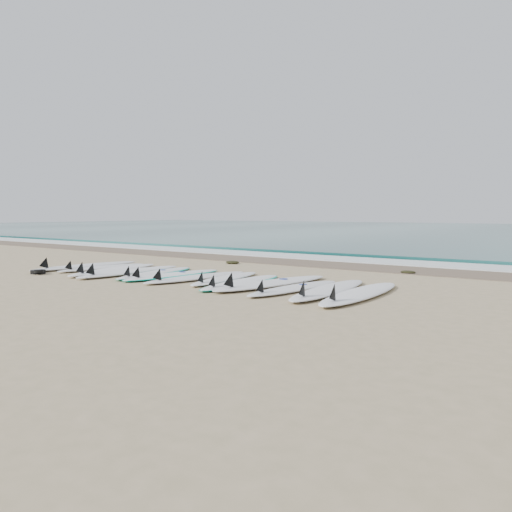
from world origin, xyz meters
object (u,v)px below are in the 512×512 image
Objects in this scene: surfboard_12 at (359,293)px; leash_coil at (38,272)px; surfboard_6 at (194,277)px; surfboard_0 at (83,266)px.

surfboard_12 reaches higher than leash_coil.
surfboard_12 is at bearing 10.62° from leash_coil.
surfboard_12 reaches higher than surfboard_6.
surfboard_12 is at bearing 5.84° from surfboard_0.
surfboard_6 is at bearing 178.28° from surfboard_12.
surfboard_0 is 1.30m from leash_coil.
surfboard_6 reaches higher than leash_coil.
leash_coil is (0.19, -1.28, -0.01)m from surfboard_0.
surfboard_12 reaches higher than surfboard_0.
surfboard_6 is at bearing 5.88° from surfboard_0.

